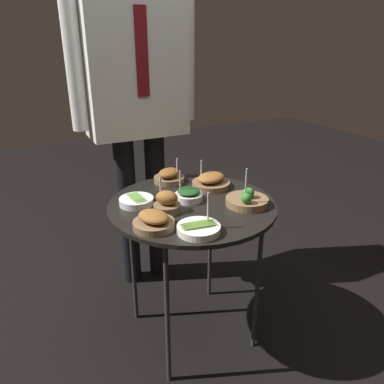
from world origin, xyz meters
TOP-DOWN VIEW (x-y plane):
  - ground_plane at (0.00, 0.00)m, footprint 8.00×8.00m
  - serving_cart at (0.00, 0.00)m, footprint 0.72×0.72m
  - bowl_spinach_center at (-0.00, 0.03)m, footprint 0.12×0.12m
  - bowl_asparagus_far_rim at (-0.09, -0.24)m, footprint 0.16×0.16m
  - bowl_broccoli_near_rim at (0.20, -0.12)m, footprint 0.18×0.18m
  - bowl_asparagus_back_right at (-0.22, 0.09)m, footprint 0.15×0.15m
  - bowl_roast_mid_right at (0.16, 0.13)m, footprint 0.18×0.18m
  - bowl_roast_mid_left at (0.01, 0.27)m, footprint 0.15×0.15m
  - bowl_roast_front_right at (-0.23, -0.14)m, footprint 0.16×0.16m
  - bowl_roast_front_left at (-0.13, -0.03)m, footprint 0.11×0.11m
  - waiter_figure at (-0.04, 0.56)m, footprint 0.65×0.25m

SIDE VIEW (x-z plane):
  - ground_plane at x=0.00m, z-range 0.00..0.00m
  - serving_cart at x=0.00m, z-range 0.30..1.00m
  - bowl_asparagus_far_rim at x=-0.09m, z-range 0.64..0.78m
  - bowl_asparagus_back_right at x=-0.22m, z-range 0.69..0.73m
  - bowl_broccoli_near_rim at x=0.20m, z-range 0.63..0.81m
  - bowl_spinach_center at x=0.00m, z-range 0.65..0.79m
  - bowl_roast_front_right at x=-0.23m, z-range 0.69..0.76m
  - bowl_roast_mid_left at x=0.01m, z-range 0.66..0.79m
  - bowl_roast_mid_right at x=0.16m, z-range 0.66..0.79m
  - bowl_roast_front_left at x=-0.13m, z-range 0.66..0.81m
  - waiter_figure at x=-0.04m, z-range 0.24..2.01m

